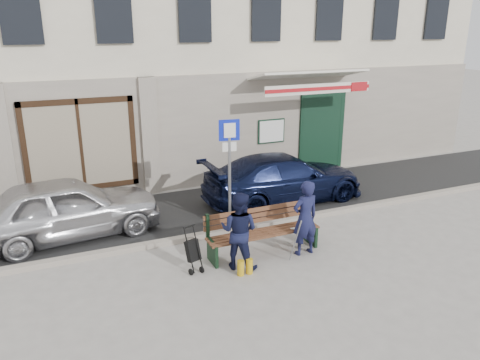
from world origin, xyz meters
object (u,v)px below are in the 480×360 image
man (305,218)px  bench (261,233)px  woman (239,231)px  car_silver (66,208)px  parking_sign (229,157)px  car_navy (284,178)px  stroller (193,252)px

man → bench: bearing=-28.1°
woman → car_silver: bearing=0.2°
car_silver → parking_sign: 3.74m
bench → car_navy: bearing=53.0°
bench → stroller: bench is taller
car_silver → car_navy: 5.46m
car_silver → man: (4.37, -2.77, 0.10)m
bench → man: bearing=-24.7°
car_navy → bench: 3.15m
car_silver → car_navy: bearing=-95.1°
car_silver → bench: size_ratio=1.68×
car_navy → stroller: (-3.40, -2.63, -0.25)m
car_navy → man: man is taller
car_navy → man: 3.08m
bench → woman: 0.81m
car_silver → man: man is taller
car_navy → bench: size_ratio=1.83×
parking_sign → bench: bearing=-78.9°
car_silver → man: size_ratio=2.56×
parking_sign → stroller: parking_sign is taller
parking_sign → car_silver: bearing=173.2°
car_navy → stroller: bearing=126.3°
car_silver → woman: (2.92, -2.77, 0.08)m
stroller → car_silver: bearing=109.3°
bench → man: size_ratio=1.52×
car_silver → parking_sign: (3.49, -0.91, 1.00)m
parking_sign → bench: size_ratio=1.06×
car_navy → bench: (-1.89, -2.51, -0.18)m
bench → car_silver: bearing=146.0°
car_silver → bench: (3.57, -2.41, -0.23)m
man → stroller: man is taller
stroller → bench: bearing=-15.3°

